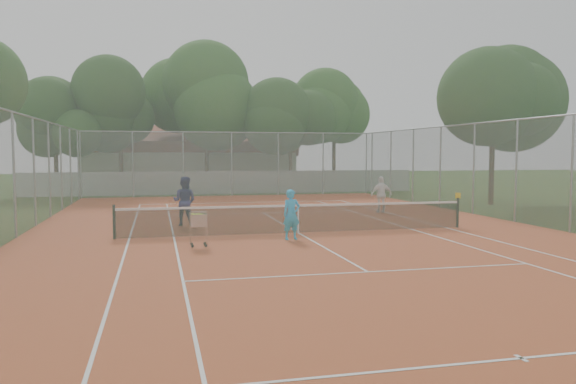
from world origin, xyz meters
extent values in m
plane|color=#1E380F|center=(0.00, 0.00, 0.00)|extent=(120.00, 120.00, 0.00)
cube|color=#B34722|center=(0.00, 0.00, 0.01)|extent=(18.00, 34.00, 0.02)
cube|color=white|center=(0.00, 0.00, 0.02)|extent=(10.98, 23.78, 0.01)
cube|color=black|center=(0.00, 0.00, 0.51)|extent=(11.88, 0.10, 0.98)
cube|color=slate|center=(0.00, 0.00, 2.00)|extent=(18.00, 34.00, 4.00)
cube|color=silver|center=(0.00, 19.00, 0.75)|extent=(26.00, 0.30, 1.50)
cube|color=beige|center=(-2.00, 29.00, 2.20)|extent=(16.40, 9.00, 4.40)
cube|color=black|center=(0.00, 22.00, 5.00)|extent=(29.00, 19.00, 10.00)
imported|color=#1BA4EC|center=(-0.56, -1.35, 0.80)|extent=(0.62, 0.46, 1.56)
imported|color=#201A50|center=(-3.63, 2.77, 0.93)|extent=(1.09, 0.98, 1.82)
imported|color=silver|center=(5.24, 5.37, 0.84)|extent=(0.98, 0.44, 1.64)
cube|color=#B1B0B7|center=(-3.47, -2.04, 0.54)|extent=(0.50, 0.50, 1.04)
camera|label=1|loc=(-4.62, -18.17, 2.71)|focal=35.00mm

